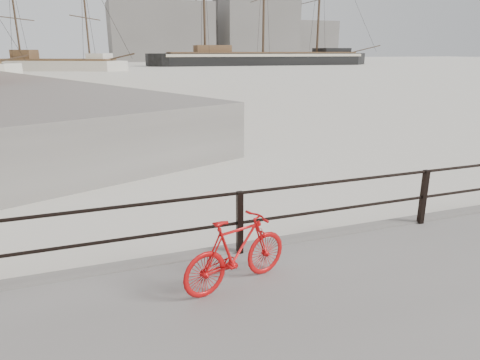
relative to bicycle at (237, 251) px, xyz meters
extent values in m
plane|color=white|center=(3.86, 1.02, -0.84)|extent=(400.00, 400.00, 0.00)
imported|color=red|center=(0.00, 0.00, 0.00)|extent=(1.62, 0.70, 0.98)
cube|color=gray|center=(23.86, 141.02, 8.16)|extent=(32.00, 18.00, 18.00)
cube|color=gray|center=(58.86, 146.02, 11.16)|extent=(26.00, 20.00, 24.00)
cube|color=gray|center=(81.86, 151.02, 6.16)|extent=(20.00, 16.00, 14.00)
camera|label=1|loc=(-1.69, -4.80, 2.53)|focal=32.00mm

